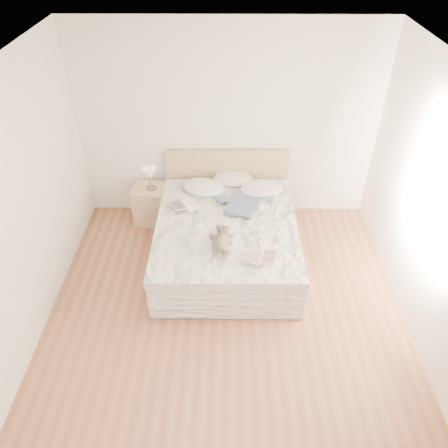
% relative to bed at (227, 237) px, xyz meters
% --- Properties ---
extents(floor, '(4.00, 4.50, 0.00)m').
position_rel_bed_xyz_m(floor, '(0.00, -1.19, -0.31)').
color(floor, brown).
rests_on(floor, ground).
extents(ceiling, '(4.00, 4.50, 0.00)m').
position_rel_bed_xyz_m(ceiling, '(0.00, -1.19, 2.39)').
color(ceiling, white).
rests_on(ceiling, ground).
extents(wall_back, '(4.00, 0.02, 2.70)m').
position_rel_bed_xyz_m(wall_back, '(0.00, 1.06, 1.04)').
color(wall_back, white).
rests_on(wall_back, ground).
extents(wall_left, '(0.02, 4.50, 2.70)m').
position_rel_bed_xyz_m(wall_left, '(-2.00, -1.19, 1.04)').
color(wall_left, white).
rests_on(wall_left, ground).
extents(wall_right, '(0.02, 4.50, 2.70)m').
position_rel_bed_xyz_m(wall_right, '(2.00, -1.19, 1.04)').
color(wall_right, white).
rests_on(wall_right, ground).
extents(window, '(0.02, 1.30, 1.10)m').
position_rel_bed_xyz_m(window, '(1.99, -0.89, 1.14)').
color(window, white).
rests_on(window, wall_right).
extents(bed, '(1.72, 2.14, 1.00)m').
position_rel_bed_xyz_m(bed, '(0.00, 0.00, 0.00)').
color(bed, tan).
rests_on(bed, floor).
extents(nightstand, '(0.50, 0.45, 0.56)m').
position_rel_bed_xyz_m(nightstand, '(-1.07, 0.75, -0.03)').
color(nightstand, tan).
rests_on(nightstand, floor).
extents(table_lamp, '(0.24, 0.24, 0.32)m').
position_rel_bed_xyz_m(table_lamp, '(-1.04, 0.73, 0.48)').
color(table_lamp, '#49453F').
rests_on(table_lamp, nightstand).
extents(pillow_left, '(0.67, 0.56, 0.17)m').
position_rel_bed_xyz_m(pillow_left, '(-0.31, 0.64, 0.33)').
color(pillow_left, white).
rests_on(pillow_left, bed).
extents(pillow_middle, '(0.56, 0.41, 0.16)m').
position_rel_bed_xyz_m(pillow_middle, '(0.08, 0.86, 0.33)').
color(pillow_middle, silver).
rests_on(pillow_middle, bed).
extents(pillow_right, '(0.63, 0.48, 0.17)m').
position_rel_bed_xyz_m(pillow_right, '(0.47, 0.62, 0.33)').
color(pillow_right, silver).
rests_on(pillow_right, bed).
extents(blouse, '(0.69, 0.71, 0.02)m').
position_rel_bed_xyz_m(blouse, '(0.19, 0.26, 0.32)').
color(blouse, '#374467').
rests_on(blouse, bed).
extents(photo_book, '(0.41, 0.38, 0.03)m').
position_rel_bed_xyz_m(photo_book, '(-0.53, 0.22, 0.32)').
color(photo_book, white).
rests_on(photo_book, bed).
extents(childrens_book, '(0.40, 0.33, 0.02)m').
position_rel_bed_xyz_m(childrens_book, '(0.39, -0.74, 0.32)').
color(childrens_book, '#F4EBC1').
rests_on(childrens_book, bed).
extents(teddy_bear, '(0.26, 0.35, 0.18)m').
position_rel_bed_xyz_m(teddy_bear, '(-0.07, -0.58, 0.34)').
color(teddy_bear, brown).
rests_on(teddy_bear, bed).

